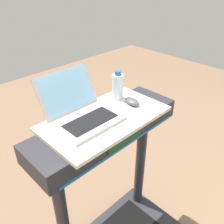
% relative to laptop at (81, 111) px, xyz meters
% --- Properties ---
extents(desk_board, '(0.67, 0.38, 0.02)m').
position_rel_laptop_xyz_m(desk_board, '(0.10, -0.07, -0.06)').
color(desk_board, beige).
rests_on(desk_board, treadmill_base).
extents(laptop, '(0.33, 0.34, 0.22)m').
position_rel_laptop_xyz_m(laptop, '(0.00, 0.00, 0.00)').
color(laptop, '#B7B7BC').
rests_on(laptop, desk_board).
extents(computer_mouse, '(0.07, 0.11, 0.03)m').
position_rel_laptop_xyz_m(computer_mouse, '(0.30, -0.08, -0.03)').
color(computer_mouse, '#4C4C51').
rests_on(computer_mouse, desk_board).
extents(water_bottle, '(0.07, 0.07, 0.17)m').
position_rel_laptop_xyz_m(water_bottle, '(0.29, 0.03, 0.03)').
color(water_bottle, silver).
rests_on(water_bottle, desk_board).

